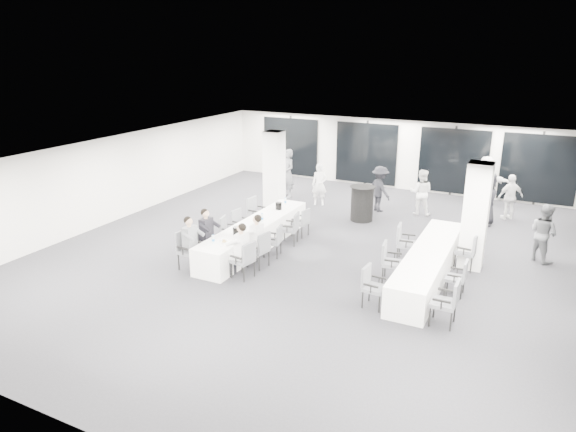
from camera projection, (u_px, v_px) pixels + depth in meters
name	position (u px, v px, depth m)	size (l,w,h in m)	color
room	(354.00, 199.00, 14.62)	(14.04, 16.04, 2.84)	#26272C
column_left	(274.00, 171.00, 17.96)	(0.60, 0.60, 2.80)	white
column_right	(475.00, 216.00, 13.12)	(0.60, 0.60, 2.80)	white
banquet_table_main	(255.00, 235.00, 14.76)	(0.90, 5.00, 0.75)	white
banquet_table_side	(428.00, 264.00, 12.76)	(0.90, 5.00, 0.75)	white
cocktail_table	(362.00, 203.00, 17.05)	(0.84, 0.84, 1.17)	black
chair_main_left_near	(187.00, 247.00, 13.29)	(0.56, 0.61, 1.02)	#53555B
chair_main_left_second	(204.00, 241.00, 13.93)	(0.47, 0.52, 0.87)	#53555B
chair_main_left_mid	(227.00, 229.00, 14.91)	(0.51, 0.54, 0.86)	#53555B
chair_main_left_fourth	(240.00, 222.00, 15.49)	(0.49, 0.53, 0.87)	#53555B
chair_main_left_far	(255.00, 211.00, 16.31)	(0.54, 0.59, 0.99)	#53555B
chair_main_right_near	(245.00, 258.00, 12.70)	(0.56, 0.60, 0.97)	#53555B
chair_main_right_second	(260.00, 248.00, 13.35)	(0.56, 0.60, 0.97)	#53555B
chair_main_right_mid	(275.00, 239.00, 14.08)	(0.53, 0.56, 0.89)	#53555B
chair_main_right_fourth	(292.00, 226.00, 14.96)	(0.56, 0.59, 0.95)	#53555B
chair_main_right_far	(302.00, 221.00, 15.60)	(0.49, 0.53, 0.87)	#53555B
chair_side_left_near	(371.00, 284.00, 11.33)	(0.51, 0.56, 0.94)	#53555B
chair_side_left_mid	(390.00, 259.00, 12.57)	(0.56, 0.60, 0.99)	#53555B
chair_side_left_far	(404.00, 240.00, 13.77)	(0.57, 0.62, 1.02)	#53555B
chair_side_right_near	(448.00, 300.00, 10.51)	(0.52, 0.58, 1.01)	#53555B
chair_side_right_mid	(459.00, 276.00, 11.83)	(0.44, 0.50, 0.87)	#53555B
chair_side_right_far	(470.00, 249.00, 13.21)	(0.56, 0.61, 0.99)	#53555B
seated_guest_a	(192.00, 240.00, 13.14)	(0.50, 0.38, 1.44)	#5C5F64
seated_guest_b	(208.00, 231.00, 13.76)	(0.50, 0.38, 1.44)	black
seated_guest_c	(239.00, 247.00, 12.70)	(0.50, 0.38, 1.44)	silver
seated_guest_d	(255.00, 237.00, 13.35)	(0.50, 0.38, 1.44)	silver
standing_guest_a	(320.00, 182.00, 18.67)	(0.63, 0.51, 1.73)	silver
standing_guest_b	(421.00, 189.00, 17.53)	(0.87, 0.53, 1.80)	silver
standing_guest_c	(380.00, 186.00, 17.94)	(1.18, 0.60, 1.82)	black
standing_guest_d	(511.00, 194.00, 17.10)	(1.02, 0.57, 1.74)	silver
standing_guest_e	(488.00, 195.00, 16.51)	(0.95, 0.58, 1.97)	black
standing_guest_f	(485.00, 177.00, 18.69)	(1.88, 0.72, 2.05)	silver
standing_guest_g	(288.00, 170.00, 19.59)	(0.77, 0.62, 2.12)	#5C5F64
standing_guest_h	(544.00, 229.00, 13.68)	(0.87, 0.53, 1.80)	#5C5F64
ice_bucket_near	(237.00, 231.00, 13.62)	(0.21, 0.21, 0.24)	black
ice_bucket_far	(279.00, 206.00, 15.83)	(0.20, 0.20, 0.22)	black
water_bottle_a	(213.00, 239.00, 13.07)	(0.07, 0.07, 0.22)	silver
water_bottle_b	(262.00, 218.00, 14.70)	(0.08, 0.08, 0.25)	silver
water_bottle_c	(285.00, 201.00, 16.34)	(0.07, 0.07, 0.22)	silver
plate_a	(223.00, 240.00, 13.26)	(0.21, 0.21, 0.03)	white
plate_b	(224.00, 242.00, 13.17)	(0.22, 0.22, 0.03)	white
plate_c	(243.00, 230.00, 14.05)	(0.18, 0.18, 0.03)	white
wine_glass	(221.00, 241.00, 12.84)	(0.08, 0.08, 0.20)	silver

